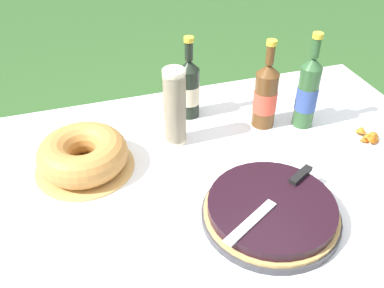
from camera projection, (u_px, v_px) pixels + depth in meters
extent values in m
cube|color=brown|center=(167.00, 186.00, 1.29)|extent=(1.88, 1.01, 0.03)
cylinder|color=brown|center=(322.00, 142.00, 2.05)|extent=(0.06, 0.06, 0.67)
cube|color=white|center=(167.00, 181.00, 1.28)|extent=(1.89, 1.02, 0.00)
cube|color=white|center=(134.00, 109.00, 1.70)|extent=(1.89, 0.00, 0.10)
cylinder|color=#38383D|center=(270.00, 215.00, 1.15)|extent=(0.37, 0.37, 0.02)
cylinder|color=tan|center=(271.00, 212.00, 1.14)|extent=(0.36, 0.36, 0.01)
cylinder|color=black|center=(272.00, 206.00, 1.13)|extent=(0.34, 0.34, 0.03)
cube|color=silver|center=(251.00, 222.00, 1.06)|extent=(0.18, 0.12, 0.00)
cube|color=black|center=(301.00, 175.00, 1.20)|extent=(0.09, 0.06, 0.01)
cylinder|color=tan|center=(85.00, 167.00, 1.32)|extent=(0.30, 0.30, 0.01)
torus|color=#BC7F3D|center=(83.00, 154.00, 1.29)|extent=(0.27, 0.27, 0.10)
cylinder|color=beige|center=(175.00, 130.00, 1.41)|extent=(0.07, 0.07, 0.09)
cylinder|color=beige|center=(175.00, 126.00, 1.40)|extent=(0.07, 0.07, 0.09)
cylinder|color=beige|center=(175.00, 123.00, 1.39)|extent=(0.07, 0.07, 0.09)
cylinder|color=beige|center=(175.00, 120.00, 1.38)|extent=(0.07, 0.07, 0.09)
cylinder|color=beige|center=(175.00, 116.00, 1.38)|extent=(0.07, 0.07, 0.09)
cylinder|color=beige|center=(175.00, 113.00, 1.37)|extent=(0.07, 0.07, 0.09)
cylinder|color=beige|center=(175.00, 109.00, 1.36)|extent=(0.07, 0.07, 0.09)
cylinder|color=beige|center=(175.00, 106.00, 1.35)|extent=(0.07, 0.07, 0.09)
cylinder|color=beige|center=(175.00, 102.00, 1.35)|extent=(0.07, 0.07, 0.09)
cylinder|color=beige|center=(175.00, 99.00, 1.34)|extent=(0.07, 0.07, 0.09)
cylinder|color=beige|center=(174.00, 95.00, 1.33)|extent=(0.07, 0.07, 0.09)
cylinder|color=beige|center=(174.00, 92.00, 1.32)|extent=(0.07, 0.07, 0.09)
cylinder|color=beige|center=(174.00, 88.00, 1.31)|extent=(0.07, 0.07, 0.09)
cylinder|color=beige|center=(174.00, 84.00, 1.31)|extent=(0.07, 0.07, 0.09)
torus|color=beige|center=(174.00, 70.00, 1.28)|extent=(0.07, 0.07, 0.01)
cylinder|color=#2D562D|center=(307.00, 97.00, 1.45)|extent=(0.07, 0.07, 0.22)
cylinder|color=#334C93|center=(306.00, 98.00, 1.46)|extent=(0.07, 0.07, 0.08)
cone|color=#2D562D|center=(313.00, 62.00, 1.38)|extent=(0.07, 0.07, 0.04)
cylinder|color=#2D562D|center=(316.00, 48.00, 1.34)|extent=(0.03, 0.03, 0.06)
cylinder|color=gold|center=(318.00, 35.00, 1.32)|extent=(0.03, 0.03, 0.02)
cylinder|color=brown|center=(265.00, 100.00, 1.46)|extent=(0.08, 0.08, 0.20)
cylinder|color=#E54C38|center=(265.00, 101.00, 1.46)|extent=(0.08, 0.08, 0.08)
cone|color=brown|center=(269.00, 69.00, 1.39)|extent=(0.08, 0.08, 0.04)
cylinder|color=brown|center=(270.00, 55.00, 1.36)|extent=(0.03, 0.03, 0.07)
cylinder|color=gold|center=(272.00, 43.00, 1.33)|extent=(0.03, 0.03, 0.02)
cylinder|color=black|center=(189.00, 93.00, 1.51)|extent=(0.07, 0.07, 0.18)
cylinder|color=beige|center=(189.00, 94.00, 1.52)|extent=(0.08, 0.08, 0.07)
cone|color=black|center=(189.00, 65.00, 1.45)|extent=(0.07, 0.07, 0.04)
cylinder|color=black|center=(189.00, 51.00, 1.42)|extent=(0.03, 0.03, 0.06)
cylinder|color=gold|center=(189.00, 39.00, 1.39)|extent=(0.03, 0.03, 0.02)
cylinder|color=white|center=(363.00, 142.00, 1.42)|extent=(0.20, 0.20, 0.01)
torus|color=white|center=(364.00, 140.00, 1.42)|extent=(0.20, 0.20, 0.01)
cone|color=#C1500E|center=(373.00, 138.00, 1.39)|extent=(0.05, 0.05, 0.03)
cone|color=#A54D12|center=(375.00, 139.00, 1.41)|extent=(0.05, 0.05, 0.04)
cone|color=#B5681D|center=(374.00, 136.00, 1.40)|extent=(0.05, 0.05, 0.05)
cone|color=#B25413|center=(365.00, 139.00, 1.42)|extent=(0.04, 0.05, 0.03)
cone|color=#B86A1B|center=(362.00, 129.00, 1.44)|extent=(0.06, 0.06, 0.04)
cone|color=#B56A1B|center=(367.00, 135.00, 1.41)|extent=(0.04, 0.04, 0.03)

